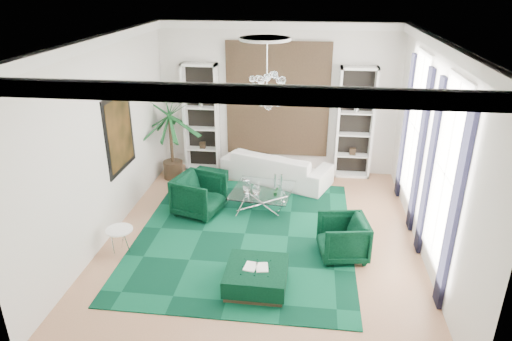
# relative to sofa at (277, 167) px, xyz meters

# --- Properties ---
(floor) EXTENTS (6.00, 7.00, 0.02)m
(floor) POSITION_rel_sofa_xyz_m (-0.06, -2.72, -0.40)
(floor) COLOR tan
(floor) RESTS_ON ground
(ceiling) EXTENTS (6.00, 7.00, 0.02)m
(ceiling) POSITION_rel_sofa_xyz_m (-0.06, -2.72, 3.42)
(ceiling) COLOR white
(ceiling) RESTS_ON ground
(wall_back) EXTENTS (6.00, 0.02, 3.80)m
(wall_back) POSITION_rel_sofa_xyz_m (-0.06, 0.79, 1.51)
(wall_back) COLOR silver
(wall_back) RESTS_ON ground
(wall_front) EXTENTS (6.00, 0.02, 3.80)m
(wall_front) POSITION_rel_sofa_xyz_m (-0.06, -6.23, 1.51)
(wall_front) COLOR silver
(wall_front) RESTS_ON ground
(wall_left) EXTENTS (0.02, 7.00, 3.80)m
(wall_left) POSITION_rel_sofa_xyz_m (-3.07, -2.72, 1.51)
(wall_left) COLOR silver
(wall_left) RESTS_ON ground
(wall_right) EXTENTS (0.02, 7.00, 3.80)m
(wall_right) POSITION_rel_sofa_xyz_m (2.95, -2.72, 1.51)
(wall_right) COLOR silver
(wall_right) RESTS_ON ground
(crown_molding) EXTENTS (6.00, 7.00, 0.18)m
(crown_molding) POSITION_rel_sofa_xyz_m (-0.06, -2.72, 3.31)
(crown_molding) COLOR white
(crown_molding) RESTS_ON ceiling
(ceiling_medallion) EXTENTS (0.90, 0.90, 0.05)m
(ceiling_medallion) POSITION_rel_sofa_xyz_m (-0.06, -2.42, 3.38)
(ceiling_medallion) COLOR white
(ceiling_medallion) RESTS_ON ceiling
(tapestry) EXTENTS (2.50, 0.06, 2.80)m
(tapestry) POSITION_rel_sofa_xyz_m (-0.06, 0.74, 1.51)
(tapestry) COLOR black
(tapestry) RESTS_ON wall_back
(shelving_left) EXTENTS (0.90, 0.38, 2.80)m
(shelving_left) POSITION_rel_sofa_xyz_m (-2.01, 0.59, 1.01)
(shelving_left) COLOR white
(shelving_left) RESTS_ON floor
(shelving_right) EXTENTS (0.90, 0.38, 2.80)m
(shelving_right) POSITION_rel_sofa_xyz_m (1.89, 0.59, 1.01)
(shelving_right) COLOR white
(shelving_right) RESTS_ON floor
(painting) EXTENTS (0.04, 1.30, 1.60)m
(painting) POSITION_rel_sofa_xyz_m (-3.03, -2.12, 1.46)
(painting) COLOR black
(painting) RESTS_ON wall_left
(window_near) EXTENTS (0.03, 1.10, 2.90)m
(window_near) POSITION_rel_sofa_xyz_m (2.93, -3.62, 1.51)
(window_near) COLOR white
(window_near) RESTS_ON wall_right
(curtain_near_a) EXTENTS (0.07, 0.30, 3.25)m
(curtain_near_a) POSITION_rel_sofa_xyz_m (2.89, -4.40, 1.26)
(curtain_near_a) COLOR black
(curtain_near_a) RESTS_ON floor
(curtain_near_b) EXTENTS (0.07, 0.30, 3.25)m
(curtain_near_b) POSITION_rel_sofa_xyz_m (2.89, -2.84, 1.26)
(curtain_near_b) COLOR black
(curtain_near_b) RESTS_ON floor
(window_far) EXTENTS (0.03, 1.10, 2.90)m
(window_far) POSITION_rel_sofa_xyz_m (2.93, -1.22, 1.51)
(window_far) COLOR white
(window_far) RESTS_ON wall_right
(curtain_far_a) EXTENTS (0.07, 0.30, 3.25)m
(curtain_far_a) POSITION_rel_sofa_xyz_m (2.89, -2.00, 1.26)
(curtain_far_a) COLOR black
(curtain_far_a) RESTS_ON floor
(curtain_far_b) EXTENTS (0.07, 0.30, 3.25)m
(curtain_far_b) POSITION_rel_sofa_xyz_m (2.89, -0.44, 1.26)
(curtain_far_b) COLOR black
(curtain_far_b) RESTS_ON floor
(rug) EXTENTS (4.20, 5.00, 0.02)m
(rug) POSITION_rel_sofa_xyz_m (-0.41, -2.67, -0.38)
(rug) COLOR black
(rug) RESTS_ON floor
(sofa) EXTENTS (2.87, 1.95, 0.78)m
(sofa) POSITION_rel_sofa_xyz_m (0.00, 0.00, 0.00)
(sofa) COLOR white
(sofa) RESTS_ON floor
(armchair_left) EXTENTS (1.17, 1.16, 0.86)m
(armchair_left) POSITION_rel_sofa_xyz_m (-1.52, -1.88, 0.04)
(armchair_left) COLOR black
(armchair_left) RESTS_ON floor
(armchair_right) EXTENTS (0.97, 0.95, 0.78)m
(armchair_right) POSITION_rel_sofa_xyz_m (1.47, -3.21, -0.00)
(armchair_right) COLOR black
(armchair_right) RESTS_ON floor
(coffee_table) EXTENTS (1.42, 1.42, 0.44)m
(coffee_table) POSITION_rel_sofa_xyz_m (-0.19, -1.47, -0.17)
(coffee_table) COLOR white
(coffee_table) RESTS_ON floor
(ottoman_side) EXTENTS (0.98, 0.98, 0.36)m
(ottoman_side) POSITION_rel_sofa_xyz_m (-1.66, -0.57, -0.21)
(ottoman_side) COLOR black
(ottoman_side) RESTS_ON floor
(ottoman_front) EXTENTS (1.00, 1.00, 0.40)m
(ottoman_front) POSITION_rel_sofa_xyz_m (0.02, -4.32, -0.19)
(ottoman_front) COLOR black
(ottoman_front) RESTS_ON floor
(book) EXTENTS (0.40, 0.27, 0.03)m
(book) POSITION_rel_sofa_xyz_m (0.02, -4.32, 0.02)
(book) COLOR white
(book) RESTS_ON ottoman_front
(side_table) EXTENTS (0.65, 0.65, 0.47)m
(side_table) POSITION_rel_sofa_xyz_m (-2.61, -3.57, -0.15)
(side_table) COLOR white
(side_table) RESTS_ON floor
(palm) EXTENTS (2.05, 2.05, 2.68)m
(palm) POSITION_rel_sofa_xyz_m (-2.63, -0.11, 0.95)
(palm) COLOR #144A20
(palm) RESTS_ON floor
(chandelier) EXTENTS (1.10, 1.10, 0.78)m
(chandelier) POSITION_rel_sofa_xyz_m (-0.04, -2.33, 2.46)
(chandelier) COLOR white
(chandelier) RESTS_ON ceiling
(table_plant) EXTENTS (0.13, 0.12, 0.21)m
(table_plant) POSITION_rel_sofa_xyz_m (0.12, -1.74, 0.15)
(table_plant) COLOR #144A20
(table_plant) RESTS_ON coffee_table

